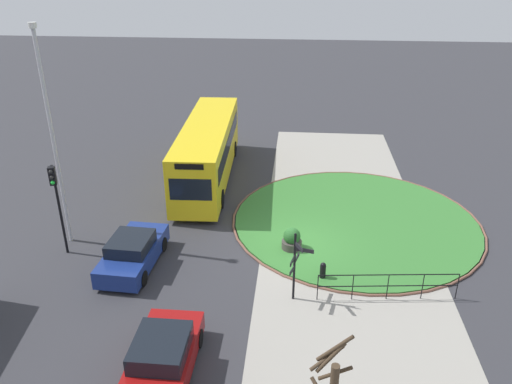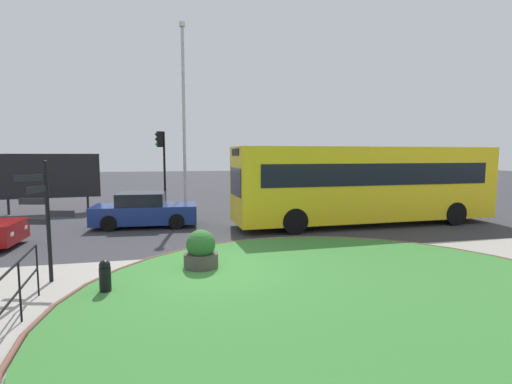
# 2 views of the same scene
# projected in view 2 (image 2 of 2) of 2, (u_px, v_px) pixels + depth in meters

# --- Properties ---
(ground) EXTENTS (120.00, 120.00, 0.00)m
(ground) POSITION_uv_depth(u_px,v_px,m) (216.00, 273.00, 9.65)
(ground) COLOR #333338
(sidewalk_paving) EXTENTS (32.00, 7.62, 0.02)m
(sidewalk_paving) POSITION_uv_depth(u_px,v_px,m) (228.00, 306.00, 7.52)
(sidewalk_paving) COLOR #9E998E
(sidewalk_paving) RESTS_ON ground
(grass_island) EXTENTS (11.89, 11.89, 0.10)m
(grass_island) POSITION_uv_depth(u_px,v_px,m) (358.00, 305.00, 7.47)
(grass_island) COLOR #387A33
(grass_island) RESTS_ON ground
(grass_kerb_ring) EXTENTS (12.20, 12.20, 0.11)m
(grass_kerb_ring) POSITION_uv_depth(u_px,v_px,m) (358.00, 305.00, 7.47)
(grass_kerb_ring) COLOR brown
(grass_kerb_ring) RESTS_ON ground
(signpost_directional) EXTENTS (1.26, 0.86, 2.91)m
(signpost_directional) POSITION_uv_depth(u_px,v_px,m) (45.00, 213.00, 8.71)
(signpost_directional) COLOR black
(signpost_directional) RESTS_ON ground
(bollard_foreground) EXTENTS (0.25, 0.25, 0.78)m
(bollard_foreground) POSITION_uv_depth(u_px,v_px,m) (105.00, 277.00, 8.06)
(bollard_foreground) COLOR black
(bollard_foreground) RESTS_ON ground
(bus_yellow) EXTENTS (11.55, 2.86, 3.35)m
(bus_yellow) POSITION_uv_depth(u_px,v_px,m) (365.00, 183.00, 16.17)
(bus_yellow) COLOR yellow
(bus_yellow) RESTS_ON ground
(car_far_lane) EXTENTS (4.34, 2.06, 1.44)m
(car_far_lane) POSITION_uv_depth(u_px,v_px,m) (145.00, 211.00, 15.81)
(car_far_lane) COLOR navy
(car_far_lane) RESTS_ON ground
(traffic_light_near) EXTENTS (0.48, 0.32, 4.19)m
(traffic_light_near) POSITION_uv_depth(u_px,v_px,m) (162.00, 154.00, 18.87)
(traffic_light_near) COLOR black
(traffic_light_near) RESTS_ON ground
(lamppost_tall) EXTENTS (0.32, 0.32, 9.66)m
(lamppost_tall) POSITION_uv_depth(u_px,v_px,m) (184.00, 114.00, 19.21)
(lamppost_tall) COLOR #B7B7BC
(lamppost_tall) RESTS_ON ground
(billboard_left) EXTENTS (4.99, 0.74, 3.08)m
(billboard_left) POSITION_uv_depth(u_px,v_px,m) (48.00, 177.00, 19.41)
(billboard_left) COLOR black
(billboard_left) RESTS_ON ground
(planter_near_signpost) EXTENTS (0.90, 0.90, 1.09)m
(planter_near_signpost) POSITION_uv_depth(u_px,v_px,m) (201.00, 252.00, 9.79)
(planter_near_signpost) COLOR #47423D
(planter_near_signpost) RESTS_ON ground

